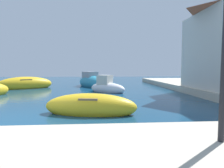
{
  "coord_description": "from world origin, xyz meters",
  "views": [
    {
      "loc": [
        3.17,
        -7.04,
        1.96
      ],
      "look_at": [
        4.37,
        8.91,
        0.68
      ],
      "focal_mm": 31.11,
      "sensor_mm": 36.0,
      "label": 1
    }
  ],
  "objects": [
    {
      "name": "moored_boat_4",
      "position": [
        2.87,
        1.25,
        0.32
      ],
      "size": [
        4.16,
        1.99,
        1.16
      ],
      "rotation": [
        0.0,
        0.0,
        6.1
      ],
      "color": "gold",
      "rests_on": "ground"
    },
    {
      "name": "moored_boat_6",
      "position": [
        3.95,
        8.94,
        0.4
      ],
      "size": [
        3.32,
        3.04,
        1.65
      ],
      "rotation": [
        0.0,
        0.0,
        5.59
      ],
      "color": "white",
      "rests_on": "ground"
    },
    {
      "name": "moored_boat_2",
      "position": [
        -3.9,
        12.52,
        0.41
      ],
      "size": [
        5.27,
        4.02,
        1.49
      ],
      "rotation": [
        0.0,
        0.0,
        0.53
      ],
      "color": "gold",
      "rests_on": "ground"
    },
    {
      "name": "quay_promenade",
      "position": [
        4.32,
        -0.37,
        0.25
      ],
      "size": [
        44.0,
        32.0,
        0.5
      ],
      "color": "#BCB29E",
      "rests_on": "ground"
    },
    {
      "name": "moored_boat_7",
      "position": [
        2.53,
        14.05,
        0.5
      ],
      "size": [
        4.02,
        5.63,
        1.96
      ],
      "rotation": [
        0.0,
        0.0,
        5.18
      ],
      "color": "teal",
      "rests_on": "ground"
    },
    {
      "name": "ground",
      "position": [
        0.0,
        0.0,
        0.0
      ],
      "size": [
        80.0,
        80.0,
        0.0
      ],
      "primitive_type": "plane",
      "color": "navy"
    }
  ]
}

